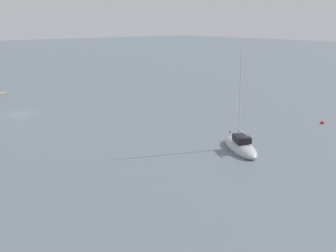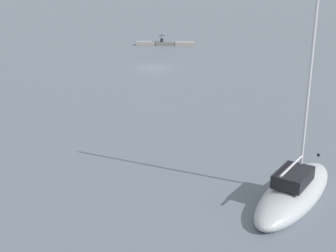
{
  "view_description": "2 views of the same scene",
  "coord_description": "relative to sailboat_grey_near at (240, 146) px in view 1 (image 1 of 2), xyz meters",
  "views": [
    {
      "loc": [
        26.76,
        68.27,
        14.14
      ],
      "look_at": [
        -5.69,
        28.51,
        2.36
      ],
      "focal_mm": 49.94,
      "sensor_mm": 36.0,
      "label": 1
    },
    {
      "loc": [
        -5.86,
        56.47,
        11.13
      ],
      "look_at": [
        -4.14,
        32.61,
        3.14
      ],
      "focal_mm": 48.42,
      "sensor_mm": 36.0,
      "label": 2
    }
  ],
  "objects": [
    {
      "name": "ground_plane",
      "position": [
        10.9,
        -34.78,
        -0.42
      ],
      "size": [
        500.0,
        500.0,
        0.0
      ],
      "primitive_type": "plane",
      "color": "slate"
    },
    {
      "name": "sailboat_grey_near",
      "position": [
        0.0,
        0.0,
        0.0
      ],
      "size": [
        6.46,
        8.73,
        11.32
      ],
      "rotation": [
        0.0,
        0.0,
        2.62
      ],
      "color": "#ADB2B7",
      "rests_on": "ground_plane"
    },
    {
      "name": "mooring_buoy_near",
      "position": [
        -18.76,
        -1.83,
        -0.33
      ],
      "size": [
        0.55,
        0.55,
        0.55
      ],
      "color": "red",
      "rests_on": "ground_plane"
    }
  ]
}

